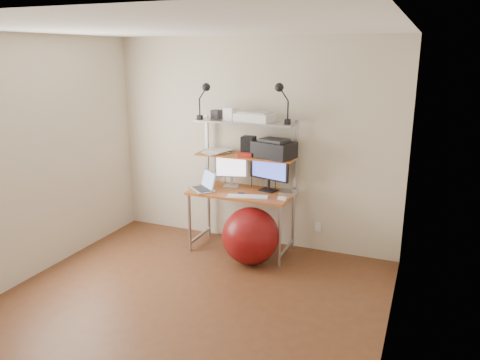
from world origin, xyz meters
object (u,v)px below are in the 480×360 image
object	(u,v)px
laptop	(205,186)
printer	(274,149)
monitor_black	(269,169)
exercise_ball	(250,236)
monitor_silver	(232,168)

from	to	relation	value
laptop	printer	size ratio (longest dim) A/B	0.81
printer	monitor_black	bearing A→B (deg)	170.26
monitor_black	laptop	world-z (taller)	monitor_black
exercise_ball	monitor_black	bearing A→B (deg)	82.79
laptop	printer	xyz separation A→B (m)	(0.77, 0.23, 0.46)
monitor_silver	exercise_ball	size ratio (longest dim) A/B	0.68
monitor_silver	exercise_ball	world-z (taller)	monitor_silver
laptop	exercise_ball	distance (m)	0.82
laptop	monitor_black	bearing A→B (deg)	60.92
laptop	monitor_silver	bearing A→B (deg)	89.05
monitor_silver	monitor_black	world-z (taller)	monitor_black
printer	exercise_ball	xyz separation A→B (m)	(-0.12, -0.41, -0.93)
monitor_silver	monitor_black	distance (m)	0.48
laptop	exercise_ball	world-z (taller)	laptop
monitor_black	exercise_ball	size ratio (longest dim) A/B	0.81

